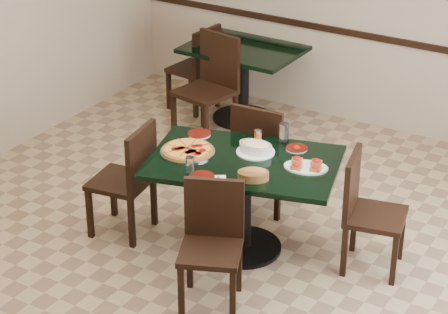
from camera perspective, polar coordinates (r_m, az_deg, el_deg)
The scene contains 21 objects.
floor at distance 6.60m, azimuth -0.89°, elevation -6.10°, with size 5.50×5.50×0.00m, color #927A54.
room_shell at distance 7.11m, azimuth 13.69°, elevation 6.17°, with size 5.50×5.50×5.50m.
main_table at distance 6.33m, azimuth 1.31°, elevation -1.66°, with size 1.53×1.20×0.75m.
back_table at distance 8.53m, azimuth 1.26°, elevation 5.74°, with size 1.09×0.80×0.75m.
chair_far at distance 6.89m, azimuth 2.52°, elevation 0.37°, with size 0.46×0.46×0.93m.
chair_near at distance 5.85m, azimuth -0.78°, elevation -5.23°, with size 0.53×0.53×0.86m.
chair_right at distance 6.25m, azimuth 9.20°, elevation -3.19°, with size 0.49×0.49×0.88m.
chair_left at distance 6.60m, azimuth -6.16°, elevation -1.17°, with size 0.48×0.48×0.90m.
back_chair_near at distance 8.12m, azimuth -0.84°, elevation 4.98°, with size 0.54×0.54×1.00m.
back_chair_left at distance 8.76m, azimuth -1.64°, elevation 6.08°, with size 0.45×0.45×0.88m.
pepperoni_pizza at distance 6.35m, azimuth -2.39°, elevation 0.45°, with size 0.40×0.40×0.04m.
lasagna_casserole at distance 6.33m, azimuth 2.08°, elevation 0.65°, with size 0.28×0.28×0.09m.
bread_basket at distance 5.96m, azimuth 1.93°, elevation -1.13°, with size 0.26×0.23×0.09m.
bruschetta_platter at distance 6.14m, azimuth 5.38°, elevation -0.55°, with size 0.36×0.30×0.05m.
side_plate_near at distance 6.00m, azimuth -1.46°, elevation -1.30°, with size 0.18×0.18×0.02m.
side_plate_far_r at distance 6.41m, azimuth 4.77°, elevation 0.57°, with size 0.16×0.16×0.03m.
side_plate_far_l at distance 6.62m, azimuth -1.63°, elevation 1.52°, with size 0.18×0.18×0.02m.
napkin_setting at distance 5.96m, azimuth -0.53°, elevation -1.53°, with size 0.19×0.19×0.01m.
water_glass_a at distance 6.48m, azimuth 3.94°, elevation 1.55°, with size 0.07×0.07×0.16m, color silver.
water_glass_b at distance 6.02m, azimuth -2.23°, elevation -0.58°, with size 0.06×0.06×0.13m, color silver.
pepper_shaker at distance 6.49m, azimuth 2.23°, elevation 1.38°, with size 0.06×0.06×0.10m.
Camera 1 is at (2.99, -4.67, 3.57)m, focal length 70.00 mm.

